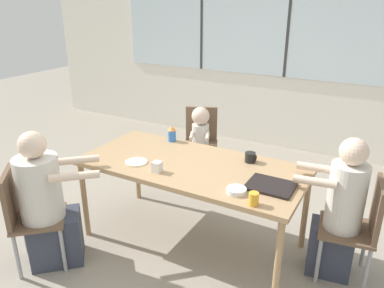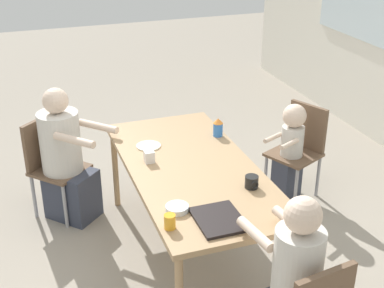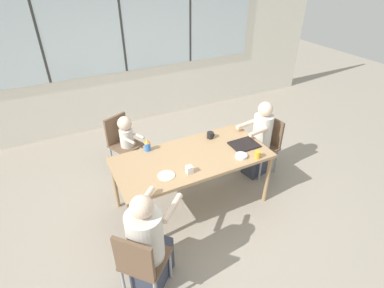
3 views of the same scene
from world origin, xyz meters
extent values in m
plane|color=gray|center=(0.00, 0.00, 0.00)|extent=(16.00, 16.00, 0.00)
cube|color=white|center=(0.00, 2.68, 1.40)|extent=(8.40, 0.06, 2.80)
cube|color=silver|center=(0.00, 2.63, 1.72)|extent=(5.20, 0.02, 1.34)
cube|color=#333333|center=(-1.30, 2.63, 1.72)|extent=(0.04, 0.01, 1.34)
cube|color=#333333|center=(0.00, 2.63, 1.72)|extent=(0.04, 0.01, 1.34)
cube|color=#333333|center=(1.30, 2.63, 1.72)|extent=(0.04, 0.01, 1.34)
cube|color=tan|center=(0.00, 0.00, 0.75)|extent=(1.90, 0.89, 0.04)
cylinder|color=tan|center=(-0.90, -0.40, 0.37)|extent=(0.05, 0.05, 0.73)
cylinder|color=tan|center=(0.90, -0.40, 0.37)|extent=(0.05, 0.05, 0.73)
cylinder|color=tan|center=(-0.90, 0.40, 0.37)|extent=(0.05, 0.05, 0.73)
cylinder|color=tan|center=(0.90, 0.40, 0.37)|extent=(0.05, 0.05, 0.73)
cube|color=brown|center=(1.26, 0.18, 0.42)|extent=(0.45, 0.45, 0.03)
cube|color=brown|center=(1.44, 0.21, 0.65)|extent=(0.09, 0.38, 0.42)
cylinder|color=#99999E|center=(1.11, -0.01, 0.21)|extent=(0.03, 0.03, 0.41)
cylinder|color=#99999E|center=(1.06, 0.33, 0.21)|extent=(0.03, 0.03, 0.41)
cylinder|color=#99999E|center=(1.45, 0.04, 0.21)|extent=(0.03, 0.03, 0.41)
cylinder|color=#99999E|center=(1.40, 0.38, 0.21)|extent=(0.03, 0.03, 0.41)
cube|color=brown|center=(-0.93, -0.86, 0.42)|extent=(0.57, 0.57, 0.03)
cube|color=brown|center=(-1.06, -0.99, 0.65)|extent=(0.28, 0.30, 0.42)
cylinder|color=#99999E|center=(-0.92, -0.62, 0.21)|extent=(0.03, 0.03, 0.41)
cylinder|color=#99999E|center=(-0.69, -0.87, 0.21)|extent=(0.03, 0.03, 0.41)
cylinder|color=#99999E|center=(-1.17, -0.85, 0.21)|extent=(0.03, 0.03, 0.41)
cube|color=brown|center=(-0.53, 1.16, 0.42)|extent=(0.53, 0.53, 0.03)
cube|color=brown|center=(-0.60, 1.32, 0.65)|extent=(0.36, 0.19, 0.42)
cylinder|color=#99999E|center=(-0.30, 1.07, 0.21)|extent=(0.03, 0.03, 0.41)
cylinder|color=#99999E|center=(-0.61, 0.93, 0.21)|extent=(0.03, 0.03, 0.41)
cylinder|color=#99999E|center=(-0.44, 1.38, 0.21)|extent=(0.03, 0.03, 0.41)
cylinder|color=#99999E|center=(-0.75, 1.24, 0.21)|extent=(0.03, 0.03, 0.41)
cube|color=#333847|center=(1.16, 0.17, 0.22)|extent=(0.36, 0.29, 0.44)
cylinder|color=beige|center=(1.22, 0.18, 0.70)|extent=(0.28, 0.28, 0.53)
sphere|color=beige|center=(1.22, 0.18, 1.06)|extent=(0.20, 0.20, 0.20)
cylinder|color=beige|center=(1.00, 0.02, 0.84)|extent=(0.31, 0.10, 0.06)
cylinder|color=beige|center=(0.97, 0.27, 0.84)|extent=(0.31, 0.10, 0.06)
cube|color=#333847|center=(-0.85, -0.79, 0.22)|extent=(0.50, 0.50, 0.44)
cylinder|color=beige|center=(-0.90, -0.84, 0.69)|extent=(0.34, 0.34, 0.52)
sphere|color=beige|center=(-0.90, -0.84, 1.06)|extent=(0.21, 0.21, 0.21)
cylinder|color=beige|center=(-0.80, -0.53, 0.84)|extent=(0.31, 0.30, 0.06)
cylinder|color=beige|center=(-0.59, -0.75, 0.84)|extent=(0.31, 0.30, 0.06)
cube|color=#333847|center=(-0.49, 1.08, 0.22)|extent=(0.26, 0.29, 0.44)
cylinder|color=beige|center=(-0.51, 1.12, 0.57)|extent=(0.20, 0.20, 0.27)
sphere|color=beige|center=(-0.51, 1.12, 0.81)|extent=(0.21, 0.21, 0.21)
cylinder|color=beige|center=(-0.36, 1.00, 0.63)|extent=(0.13, 0.22, 0.04)
cylinder|color=beige|center=(-0.52, 0.93, 0.63)|extent=(0.13, 0.22, 0.04)
cube|color=black|center=(0.71, -0.08, 0.78)|extent=(0.34, 0.28, 0.02)
cylinder|color=black|center=(0.41, 0.28, 0.81)|extent=(0.09, 0.09, 0.08)
torus|color=black|center=(0.46, 0.28, 0.81)|extent=(0.01, 0.06, 0.06)
cylinder|color=blue|center=(-0.43, 0.37, 0.83)|extent=(0.08, 0.08, 0.11)
cone|color=orange|center=(-0.43, 0.37, 0.90)|extent=(0.08, 0.08, 0.04)
cylinder|color=gold|center=(0.69, -0.38, 0.82)|extent=(0.07, 0.07, 0.09)
cube|color=silver|center=(-0.17, -0.27, 0.81)|extent=(0.07, 0.07, 0.09)
cylinder|color=silver|center=(0.52, -0.28, 0.79)|extent=(0.15, 0.15, 0.04)
cylinder|color=beige|center=(-0.43, -0.21, 0.78)|extent=(0.19, 0.19, 0.01)
camera|label=1|loc=(1.40, -2.52, 2.09)|focal=35.00mm
camera|label=2|loc=(3.22, -1.13, 2.58)|focal=50.00mm
camera|label=3|loc=(-1.36, -2.67, 2.85)|focal=28.00mm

